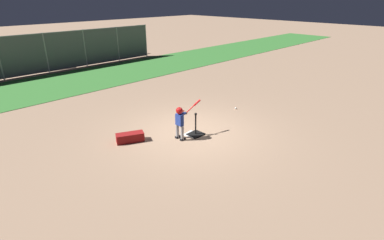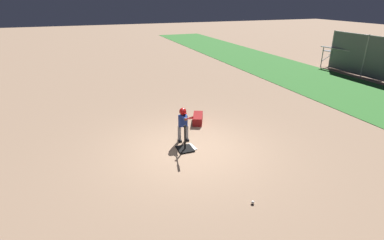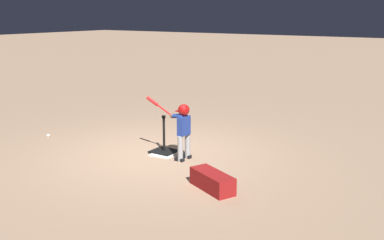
{
  "view_description": "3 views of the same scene",
  "coord_description": "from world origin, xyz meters",
  "px_view_note": "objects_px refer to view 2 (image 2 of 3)",
  "views": [
    {
      "loc": [
        -6.42,
        -6.32,
        4.21
      ],
      "look_at": [
        -0.32,
        -0.28,
        0.62
      ],
      "focal_mm": 28.0,
      "sensor_mm": 36.0,
      "label": 1
    },
    {
      "loc": [
        7.18,
        -2.76,
        4.08
      ],
      "look_at": [
        -0.41,
        0.14,
        0.75
      ],
      "focal_mm": 28.0,
      "sensor_mm": 36.0,
      "label": 2
    },
    {
      "loc": [
        -5.22,
        6.6,
        2.72
      ],
      "look_at": [
        -0.74,
        -0.2,
        0.76
      ],
      "focal_mm": 42.0,
      "sensor_mm": 36.0,
      "label": 3
    }
  ],
  "objects_px": {
    "batter_child": "(183,121)",
    "equipment_bag": "(198,119)",
    "bleachers_left_center": "(358,59)",
    "batting_tee": "(185,147)",
    "baseball": "(253,202)"
  },
  "relations": [
    {
      "from": "batter_child",
      "to": "bleachers_left_center",
      "type": "distance_m",
      "value": 14.27
    },
    {
      "from": "batter_child",
      "to": "equipment_bag",
      "type": "relative_size",
      "value": 1.34
    },
    {
      "from": "baseball",
      "to": "bleachers_left_center",
      "type": "bearing_deg",
      "value": 124.88
    },
    {
      "from": "batting_tee",
      "to": "baseball",
      "type": "height_order",
      "value": "batting_tee"
    },
    {
      "from": "batting_tee",
      "to": "equipment_bag",
      "type": "distance_m",
      "value": 2.09
    },
    {
      "from": "batting_tee",
      "to": "batter_child",
      "type": "bearing_deg",
      "value": 165.28
    },
    {
      "from": "batter_child",
      "to": "baseball",
      "type": "xyz_separation_m",
      "value": [
        3.37,
        0.38,
        -0.64
      ]
    },
    {
      "from": "batting_tee",
      "to": "equipment_bag",
      "type": "relative_size",
      "value": 0.9
    },
    {
      "from": "batter_child",
      "to": "equipment_bag",
      "type": "bearing_deg",
      "value": 141.99
    },
    {
      "from": "equipment_bag",
      "to": "batting_tee",
      "type": "bearing_deg",
      "value": -7.07
    },
    {
      "from": "bleachers_left_center",
      "to": "equipment_bag",
      "type": "distance_m",
      "value": 12.93
    },
    {
      "from": "batting_tee",
      "to": "batter_child",
      "type": "distance_m",
      "value": 0.8
    },
    {
      "from": "bleachers_left_center",
      "to": "batter_child",
      "type": "bearing_deg",
      "value": -67.18
    },
    {
      "from": "batting_tee",
      "to": "baseball",
      "type": "distance_m",
      "value": 2.89
    },
    {
      "from": "baseball",
      "to": "batter_child",
      "type": "bearing_deg",
      "value": -173.58
    }
  ]
}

